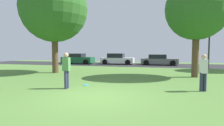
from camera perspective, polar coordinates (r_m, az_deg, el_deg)
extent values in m
plane|color=#547F38|center=(7.26, -5.14, -10.36)|extent=(44.00, 44.00, 0.00)
cube|color=#28282B|center=(22.81, 8.47, -0.56)|extent=(44.00, 6.40, 0.01)
cylinder|color=brown|center=(13.38, 24.56, 2.13)|extent=(0.44, 0.44, 2.89)
sphere|color=#2D6023|center=(13.64, 24.94, 15.09)|extent=(4.06, 4.06, 4.06)
cylinder|color=brown|center=(15.26, -17.35, 3.29)|extent=(0.48, 0.48, 3.32)
sphere|color=#2D6023|center=(15.61, -17.61, 15.86)|extent=(5.23, 5.23, 5.23)
cylinder|color=#2D334C|center=(8.92, -13.74, -5.01)|extent=(0.14, 0.14, 0.84)
cylinder|color=#2D334C|center=(8.78, -14.25, -5.16)|extent=(0.14, 0.14, 0.84)
cube|color=#51894C|center=(8.76, -14.07, -0.35)|extent=(0.32, 0.23, 0.63)
sphere|color=tan|center=(8.74, -14.12, 2.45)|extent=(0.23, 0.23, 0.23)
cylinder|color=#2D334C|center=(8.93, 26.09, -5.40)|extent=(0.14, 0.14, 0.81)
cylinder|color=#2D334C|center=(9.00, 26.99, -5.35)|extent=(0.14, 0.14, 0.81)
cube|color=silver|center=(8.88, 26.68, -0.88)|extent=(0.30, 0.37, 0.60)
sphere|color=tan|center=(8.86, 26.76, 1.77)|extent=(0.22, 0.22, 0.22)
cylinder|color=#2DB2E0|center=(9.55, -8.17, -6.81)|extent=(0.27, 0.27, 0.03)
cube|color=#195633|center=(24.65, -10.55, 0.99)|extent=(4.15, 1.78, 0.77)
cube|color=black|center=(24.72, -11.00, 2.41)|extent=(1.99, 1.57, 0.46)
cylinder|color=black|center=(24.91, -6.64, 0.57)|extent=(0.64, 0.22, 0.64)
cylinder|color=black|center=(23.26, -8.22, 0.31)|extent=(0.64, 0.22, 0.64)
cylinder|color=black|center=(26.10, -12.61, 0.65)|extent=(0.64, 0.22, 0.64)
cylinder|color=black|center=(24.53, -14.50, 0.41)|extent=(0.64, 0.22, 0.64)
cube|color=white|center=(23.61, 1.75, 0.82)|extent=(4.20, 1.73, 0.69)
cube|color=black|center=(23.64, 1.25, 2.34)|extent=(2.02, 1.52, 0.56)
cylinder|color=black|center=(24.20, 5.60, 0.47)|extent=(0.64, 0.22, 0.64)
cylinder|color=black|center=(22.49, 4.92, 0.21)|extent=(0.64, 0.22, 0.64)
cylinder|color=black|center=(24.82, -1.12, 0.58)|extent=(0.64, 0.22, 0.64)
cylinder|color=black|center=(23.16, -2.27, 0.33)|extent=(0.64, 0.22, 0.64)
cube|color=slate|center=(23.04, 14.53, 0.58)|extent=(4.32, 1.87, 0.65)
cube|color=black|center=(23.02, 14.01, 2.00)|extent=(2.08, 1.64, 0.49)
cylinder|color=black|center=(24.03, 18.13, 0.27)|extent=(0.64, 0.22, 0.64)
cylinder|color=black|center=(22.18, 18.43, -0.03)|extent=(0.64, 0.22, 0.64)
cylinder|color=black|center=(24.03, 10.91, 0.40)|extent=(0.64, 0.22, 0.64)
cylinder|color=black|center=(22.17, 10.61, 0.10)|extent=(0.64, 0.22, 0.64)
cylinder|color=#2D2D33|center=(19.35, 28.03, 4.87)|extent=(0.14, 0.14, 4.50)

